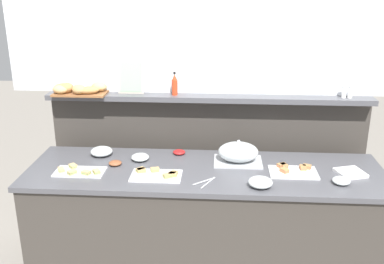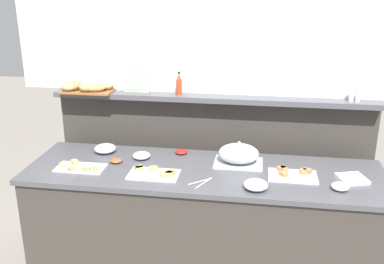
# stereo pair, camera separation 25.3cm
# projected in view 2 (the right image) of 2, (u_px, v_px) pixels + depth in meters

# --- Properties ---
(ground_plane) EXTENTS (12.00, 12.00, 0.00)m
(ground_plane) POSITION_uv_depth(u_px,v_px,m) (212.00, 239.00, 3.91)
(ground_plane) COLOR gray
(buffet_counter) EXTENTS (2.45, 0.73, 0.93)m
(buffet_counter) POSITION_uv_depth(u_px,v_px,m) (203.00, 229.00, 3.20)
(buffet_counter) COLOR #3D3833
(buffet_counter) RESTS_ON ground_plane
(back_ledge_unit) EXTENTS (2.47, 0.22, 1.34)m
(back_ledge_unit) POSITION_uv_depth(u_px,v_px,m) (212.00, 169.00, 3.62)
(back_ledge_unit) COLOR #3D3833
(back_ledge_unit) RESTS_ON ground_plane
(upper_wall_panel) EXTENTS (3.07, 0.08, 1.26)m
(upper_wall_panel) POSITION_uv_depth(u_px,v_px,m) (215.00, 8.00, 3.23)
(upper_wall_panel) COLOR silver
(upper_wall_panel) RESTS_ON back_ledge_unit
(sandwich_platter_side) EXTENTS (0.34, 0.20, 0.04)m
(sandwich_platter_side) POSITION_uv_depth(u_px,v_px,m) (155.00, 173.00, 2.96)
(sandwich_platter_side) COLOR silver
(sandwich_platter_side) RESTS_ON buffet_counter
(sandwich_platter_rear) EXTENTS (0.32, 0.21, 0.04)m
(sandwich_platter_rear) POSITION_uv_depth(u_px,v_px,m) (292.00, 174.00, 2.95)
(sandwich_platter_rear) COLOR white
(sandwich_platter_rear) RESTS_ON buffet_counter
(sandwich_platter_front) EXTENTS (0.34, 0.18, 0.04)m
(sandwich_platter_front) POSITION_uv_depth(u_px,v_px,m) (80.00, 167.00, 3.06)
(sandwich_platter_front) COLOR silver
(sandwich_platter_front) RESTS_ON buffet_counter
(serving_cloche) EXTENTS (0.34, 0.24, 0.17)m
(serving_cloche) POSITION_uv_depth(u_px,v_px,m) (239.00, 154.00, 3.12)
(serving_cloche) COLOR #B7BABF
(serving_cloche) RESTS_ON buffet_counter
(glass_bowl_large) EXTENTS (0.15, 0.15, 0.06)m
(glass_bowl_large) POSITION_uv_depth(u_px,v_px,m) (256.00, 185.00, 2.76)
(glass_bowl_large) COLOR silver
(glass_bowl_large) RESTS_ON buffet_counter
(glass_bowl_medium) EXTENTS (0.11, 0.11, 0.05)m
(glass_bowl_medium) POSITION_uv_depth(u_px,v_px,m) (340.00, 187.00, 2.75)
(glass_bowl_medium) COLOR silver
(glass_bowl_medium) RESTS_ON buffet_counter
(glass_bowl_small) EXTENTS (0.16, 0.16, 0.06)m
(glass_bowl_small) POSITION_uv_depth(u_px,v_px,m) (105.00, 149.00, 3.34)
(glass_bowl_small) COLOR silver
(glass_bowl_small) RESTS_ON buffet_counter
(glass_bowl_extra) EXTENTS (0.13, 0.13, 0.05)m
(glass_bowl_extra) POSITION_uv_depth(u_px,v_px,m) (142.00, 156.00, 3.22)
(glass_bowl_extra) COLOR silver
(glass_bowl_extra) RESTS_ON buffet_counter
(condiment_bowl_dark) EXTENTS (0.09, 0.09, 0.03)m
(condiment_bowl_dark) POSITION_uv_depth(u_px,v_px,m) (181.00, 152.00, 3.32)
(condiment_bowl_dark) COLOR red
(condiment_bowl_dark) RESTS_ON buffet_counter
(condiment_bowl_teal) EXTENTS (0.09, 0.09, 0.03)m
(condiment_bowl_teal) POSITION_uv_depth(u_px,v_px,m) (116.00, 160.00, 3.16)
(condiment_bowl_teal) COLOR brown
(condiment_bowl_teal) RESTS_ON buffet_counter
(serving_tongs) EXTENTS (0.15, 0.17, 0.01)m
(serving_tongs) POSITION_uv_depth(u_px,v_px,m) (202.00, 182.00, 2.85)
(serving_tongs) COLOR #B7BABF
(serving_tongs) RESTS_ON buffet_counter
(napkin_stack) EXTENTS (0.21, 0.21, 0.02)m
(napkin_stack) POSITION_uv_depth(u_px,v_px,m) (352.00, 179.00, 2.89)
(napkin_stack) COLOR white
(napkin_stack) RESTS_ON buffet_counter
(hot_sauce_bottle) EXTENTS (0.04, 0.04, 0.18)m
(hot_sauce_bottle) POSITION_uv_depth(u_px,v_px,m) (179.00, 85.00, 3.35)
(hot_sauce_bottle) COLOR red
(hot_sauce_bottle) RESTS_ON back_ledge_unit
(salt_shaker) EXTENTS (0.03, 0.03, 0.09)m
(salt_shaker) POSITION_uv_depth(u_px,v_px,m) (352.00, 95.00, 3.18)
(salt_shaker) COLOR white
(salt_shaker) RESTS_ON back_ledge_unit
(pepper_shaker) EXTENTS (0.03, 0.03, 0.09)m
(pepper_shaker) POSITION_uv_depth(u_px,v_px,m) (358.00, 96.00, 3.17)
(pepper_shaker) COLOR white
(pepper_shaker) RESTS_ON back_ledge_unit
(bread_basket) EXTENTS (0.45, 0.28, 0.08)m
(bread_basket) POSITION_uv_depth(u_px,v_px,m) (83.00, 87.00, 3.46)
(bread_basket) COLOR brown
(bread_basket) RESTS_ON back_ledge_unit
(framed_picture) EXTENTS (0.20, 0.07, 0.25)m
(framed_picture) POSITION_uv_depth(u_px,v_px,m) (137.00, 76.00, 3.42)
(framed_picture) COLOR #B2AD9E
(framed_picture) RESTS_ON back_ledge_unit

